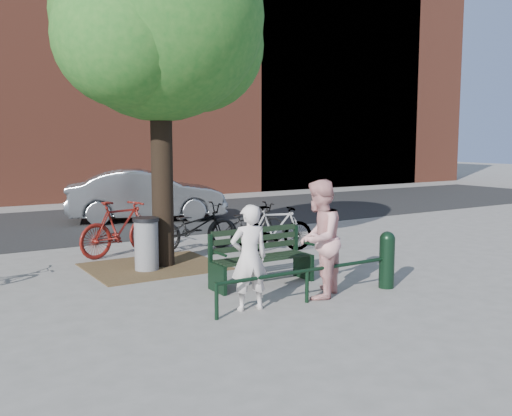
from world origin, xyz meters
TOP-DOWN VIEW (x-y plane):
  - ground at (0.00, 0.00)m, footprint 90.00×90.00m
  - dirt_pit at (-1.00, 2.20)m, footprint 2.40×2.00m
  - road at (0.00, 8.50)m, footprint 40.00×7.00m
  - townhouse_row at (0.17, 16.00)m, footprint 45.00×4.00m
  - park_bench at (-0.00, 0.08)m, footprint 1.74×0.54m
  - guard_railing at (0.00, -1.20)m, footprint 3.06×0.06m
  - street_tree at (-0.75, 2.20)m, footprint 4.20×3.80m
  - person_left at (-0.90, -1.05)m, footprint 0.60×0.45m
  - person_right at (0.33, -1.05)m, footprint 1.10×1.05m
  - bollard at (1.60, -1.21)m, footprint 0.25×0.25m
  - litter_bin at (-1.22, 2.00)m, footprint 0.48×0.48m
  - bicycle_b at (-1.16, 3.58)m, footprint 1.97×1.02m
  - bicycle_c at (0.35, 3.25)m, footprint 1.97×0.78m
  - bicycle_d at (1.75, 2.20)m, footprint 1.71×0.90m
  - bicycle_e at (1.70, 3.21)m, footprint 1.89×0.93m
  - parked_car at (1.17, 8.06)m, footprint 4.80×2.85m

SIDE VIEW (x-z plane):
  - ground at x=0.00m, z-range 0.00..0.00m
  - road at x=0.00m, z-range 0.00..0.01m
  - dirt_pit at x=-1.00m, z-range 0.00..0.02m
  - guard_railing at x=0.00m, z-range 0.15..0.66m
  - bicycle_e at x=1.70m, z-range 0.00..0.95m
  - park_bench at x=0.00m, z-range -0.01..0.97m
  - bollard at x=1.60m, z-range 0.03..0.95m
  - litter_bin at x=-1.22m, z-range 0.01..0.98m
  - bicycle_d at x=1.75m, z-range 0.00..0.99m
  - bicycle_c at x=0.35m, z-range 0.00..1.02m
  - bicycle_b at x=-1.16m, z-range 0.00..1.14m
  - person_left at x=-0.90m, z-range 0.00..1.49m
  - parked_car at x=1.17m, z-range 0.00..1.49m
  - person_right at x=0.33m, z-range 0.00..1.79m
  - street_tree at x=-0.75m, z-range 1.17..7.67m
  - townhouse_row at x=0.17m, z-range -0.75..13.25m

